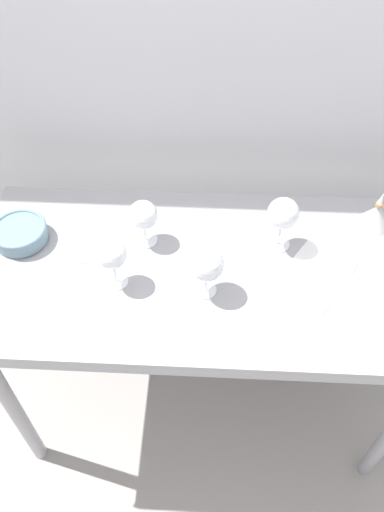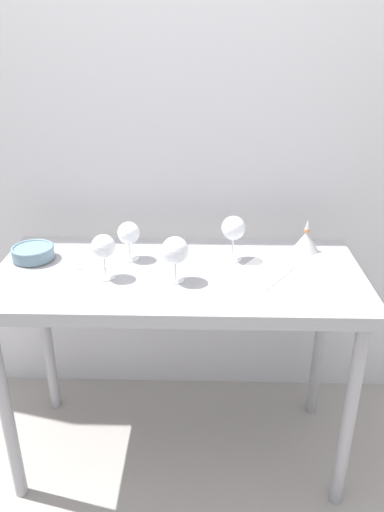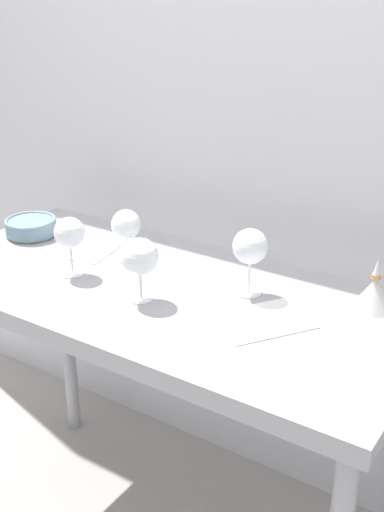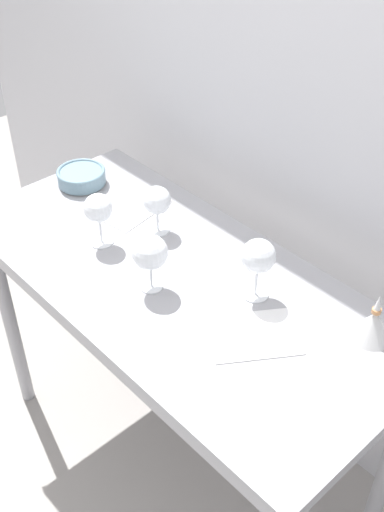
{
  "view_description": "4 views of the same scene",
  "coord_description": "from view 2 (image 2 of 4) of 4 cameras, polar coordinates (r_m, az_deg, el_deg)",
  "views": [
    {
      "loc": [
        0.0,
        -0.98,
        2.11
      ],
      "look_at": [
        -0.05,
        0.01,
        0.93
      ],
      "focal_mm": 36.77,
      "sensor_mm": 36.0,
      "label": 1
    },
    {
      "loc": [
        0.1,
        -1.71,
        1.74
      ],
      "look_at": [
        0.05,
        -0.04,
        0.98
      ],
      "focal_mm": 35.15,
      "sensor_mm": 36.0,
      "label": 2
    },
    {
      "loc": [
        0.95,
        -1.3,
        1.69
      ],
      "look_at": [
        0.08,
        0.03,
        1.0
      ],
      "focal_mm": 46.37,
      "sensor_mm": 36.0,
      "label": 3
    },
    {
      "loc": [
        1.04,
        -0.89,
        2.05
      ],
      "look_at": [
        0.05,
        0.01,
        0.99
      ],
      "focal_mm": 44.23,
      "sensor_mm": 36.0,
      "label": 4
    }
  ],
  "objects": [
    {
      "name": "tasting_sheet_lower",
      "position": [
        2.05,
        -11.38,
        -0.04
      ],
      "size": [
        0.21,
        0.25,
        0.0
      ],
      "primitive_type": "cube",
      "rotation": [
        0.0,
        0.0,
        0.17
      ],
      "color": "white",
      "rests_on": "steel_counter"
    },
    {
      "name": "wine_glass_far_right",
      "position": [
        1.95,
        4.73,
        3.05
      ],
      "size": [
        0.09,
        0.09,
        0.18
      ],
      "color": "white",
      "rests_on": "steel_counter"
    },
    {
      "name": "wine_glass_far_left",
      "position": [
        1.97,
        -7.21,
        2.5
      ],
      "size": [
        0.09,
        0.09,
        0.16
      ],
      "color": "white",
      "rests_on": "steel_counter"
    },
    {
      "name": "ground_plane",
      "position": [
        2.44,
        -1.33,
        -20.92
      ],
      "size": [
        6.0,
        6.0,
        0.0
      ],
      "primitive_type": "plane",
      "color": "#9A9590"
    },
    {
      "name": "wine_glass_near_center",
      "position": [
        1.78,
        -1.94,
        0.56
      ],
      "size": [
        0.1,
        0.1,
        0.17
      ],
      "color": "white",
      "rests_on": "steel_counter"
    },
    {
      "name": "steel_counter",
      "position": [
        1.95,
        -1.56,
        -4.48
      ],
      "size": [
        1.4,
        0.65,
        0.9
      ],
      "color": "#97979C",
      "rests_on": "ground_plane"
    },
    {
      "name": "decanter_funnel",
      "position": [
        2.11,
        12.84,
        1.71
      ],
      "size": [
        0.11,
        0.11,
        0.14
      ],
      "color": "silver",
      "rests_on": "steel_counter"
    },
    {
      "name": "wine_glass_near_left",
      "position": [
        1.83,
        -10.05,
        0.95
      ],
      "size": [
        0.09,
        0.09,
        0.17
      ],
      "color": "white",
      "rests_on": "steel_counter"
    },
    {
      "name": "back_wall",
      "position": [
        2.24,
        -1.05,
        13.25
      ],
      "size": [
        3.8,
        0.04,
        2.6
      ],
      "primitive_type": "cube",
      "color": "silver",
      "rests_on": "ground_plane"
    },
    {
      "name": "tasting_sheet_upper",
      "position": [
        1.9,
        7.87,
        -1.88
      ],
      "size": [
        0.27,
        0.28,
        0.0
      ],
      "primitive_type": "cube",
      "rotation": [
        0.0,
        0.0,
        -0.6
      ],
      "color": "white",
      "rests_on": "steel_counter"
    },
    {
      "name": "tasting_bowl",
      "position": [
        2.08,
        -17.63,
        0.39
      ],
      "size": [
        0.17,
        0.17,
        0.06
      ],
      "color": "beige",
      "rests_on": "steel_counter"
    }
  ]
}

